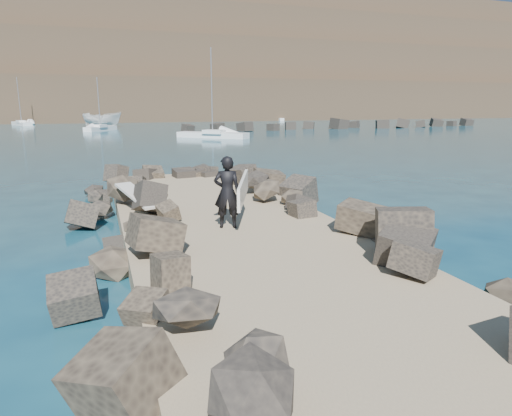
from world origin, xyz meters
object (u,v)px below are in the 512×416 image
object	(u,v)px
surfboard_resting	(138,199)
boat_imported	(102,120)
sailboat_e	(22,124)
surfer_with_board	(229,192)

from	to	relation	value
surfboard_resting	boat_imported	world-z (taller)	boat_imported
sailboat_e	surfboard_resting	bearing A→B (deg)	-80.01
surfboard_resting	boat_imported	size ratio (longest dim) A/B	0.32
boat_imported	sailboat_e	xyz separation A→B (m)	(-14.10, 11.58, -0.94)
surfer_with_board	surfboard_resting	bearing A→B (deg)	131.01
sailboat_e	surfer_with_board	bearing A→B (deg)	-78.83
surfboard_resting	surfer_with_board	bearing A→B (deg)	-69.80
surfer_with_board	boat_imported	bearing A→B (deg)	91.88
surfboard_resting	sailboat_e	size ratio (longest dim) A/B	0.24
surfer_with_board	sailboat_e	xyz separation A→B (m)	(-16.46, 83.32, -1.24)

